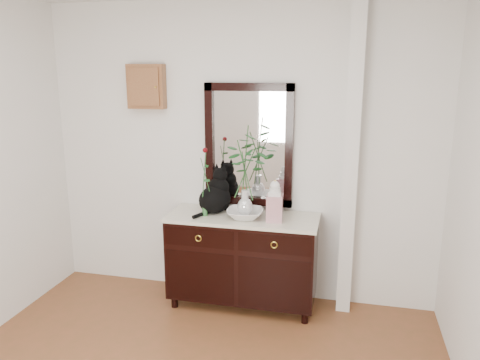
% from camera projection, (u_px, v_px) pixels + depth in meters
% --- Properties ---
extents(wall_back, '(3.60, 0.04, 2.70)m').
position_uv_depth(wall_back, '(238.00, 155.00, 4.24)').
color(wall_back, silver).
rests_on(wall_back, ground).
extents(pilaster, '(0.12, 0.20, 2.70)m').
position_uv_depth(pilaster, '(351.00, 161.00, 3.94)').
color(pilaster, silver).
rests_on(pilaster, ground).
extents(sideboard, '(1.33, 0.52, 0.82)m').
position_uv_depth(sideboard, '(243.00, 256.00, 4.19)').
color(sideboard, black).
rests_on(sideboard, ground).
extents(wall_mirror, '(0.80, 0.06, 1.10)m').
position_uv_depth(wall_mirror, '(249.00, 145.00, 4.19)').
color(wall_mirror, black).
rests_on(wall_mirror, wall_back).
extents(key_cabinet, '(0.35, 0.10, 0.40)m').
position_uv_depth(key_cabinet, '(146.00, 87.00, 4.25)').
color(key_cabinet, brown).
rests_on(key_cabinet, wall_back).
extents(cat, '(0.41, 0.44, 0.41)m').
position_uv_depth(cat, '(215.00, 190.00, 4.16)').
color(cat, black).
rests_on(cat, sideboard).
extents(lotus_bowl, '(0.36, 0.36, 0.08)m').
position_uv_depth(lotus_bowl, '(245.00, 214.00, 4.04)').
color(lotus_bowl, silver).
rests_on(lotus_bowl, sideboard).
extents(vase_branches, '(0.41, 0.41, 0.80)m').
position_uv_depth(vase_branches, '(245.00, 171.00, 3.95)').
color(vase_branches, silver).
rests_on(vase_branches, lotus_bowl).
extents(bud_vase_rose, '(0.08, 0.08, 0.62)m').
position_uv_depth(bud_vase_rose, '(204.00, 182.00, 4.04)').
color(bud_vase_rose, '#2D6432').
rests_on(bud_vase_rose, sideboard).
extents(ginger_jar, '(0.15, 0.15, 0.36)m').
position_uv_depth(ginger_jar, '(275.00, 201.00, 3.93)').
color(ginger_jar, white).
rests_on(ginger_jar, sideboard).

